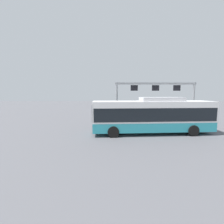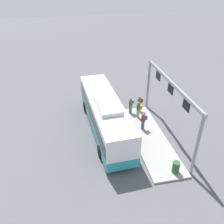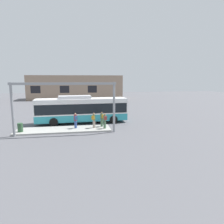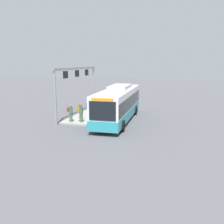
{
  "view_description": "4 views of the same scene",
  "coord_description": "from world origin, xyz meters",
  "views": [
    {
      "loc": [
        3.99,
        14.47,
        3.85
      ],
      "look_at": [
        3.82,
        -1.41,
        1.9
      ],
      "focal_mm": 24.67,
      "sensor_mm": 36.0,
      "label": 1
    },
    {
      "loc": [
        -17.48,
        3.01,
        12.87
      ],
      "look_at": [
        1.13,
        -0.88,
        1.14
      ],
      "focal_mm": 37.98,
      "sensor_mm": 36.0,
      "label": 2
    },
    {
      "loc": [
        -0.46,
        -25.13,
        5.46
      ],
      "look_at": [
        3.73,
        -0.7,
        1.4
      ],
      "focal_mm": 32.05,
      "sensor_mm": 36.0,
      "label": 3
    },
    {
      "loc": [
        23.65,
        6.53,
        5.8
      ],
      "look_at": [
        1.56,
        -0.16,
        1.18
      ],
      "focal_mm": 40.82,
      "sensor_mm": 36.0,
      "label": 4
    }
  ],
  "objects": [
    {
      "name": "person_waiting_near",
      "position": [
        2.36,
        -4.0,
        1.05
      ],
      "size": [
        0.41,
        0.57,
        1.67
      ],
      "rotation": [
        0.0,
        0.0,
        1.78
      ],
      "color": "#476B4C",
      "rests_on": "platform_curb"
    },
    {
      "name": "platform_curb",
      "position": [
        -2.05,
        -3.54,
        0.08
      ],
      "size": [
        10.0,
        2.8,
        0.16
      ],
      "primitive_type": "cube",
      "color": "#9E9E99",
      "rests_on": "ground"
    },
    {
      "name": "person_waiting_mid",
      "position": [
        1.21,
        -3.52,
        1.05
      ],
      "size": [
        0.53,
        0.61,
        1.67
      ],
      "rotation": [
        0.0,
        0.0,
        1.06
      ],
      "color": "gray",
      "rests_on": "platform_curb"
    },
    {
      "name": "person_boarding",
      "position": [
        2.16,
        -3.02,
        1.05
      ],
      "size": [
        0.53,
        0.61,
        1.67
      ],
      "rotation": [
        0.0,
        0.0,
        2.1
      ],
      "color": "#476B4C",
      "rests_on": "platform_curb"
    },
    {
      "name": "trash_bin",
      "position": [
        -6.35,
        -3.99,
        0.61
      ],
      "size": [
        0.52,
        0.52,
        0.9
      ],
      "primitive_type": "cylinder",
      "color": "#2D5133",
      "rests_on": "platform_curb"
    },
    {
      "name": "bus_main",
      "position": [
        -0.01,
        -0.0,
        1.81
      ],
      "size": [
        11.36,
        3.14,
        3.46
      ],
      "rotation": [
        0.0,
        0.0,
        0.05
      ],
      "color": "teal",
      "rests_on": "ground"
    },
    {
      "name": "platform_sign_gantry",
      "position": [
        -1.72,
        -5.08,
        3.8
      ],
      "size": [
        10.21,
        0.24,
        5.2
      ],
      "color": "gray",
      "rests_on": "ground"
    },
    {
      "name": "ground_plane",
      "position": [
        0.0,
        0.0,
        0.0
      ],
      "size": [
        120.0,
        120.0,
        0.0
      ],
      "primitive_type": "plane",
      "color": "#56565B"
    },
    {
      "name": "person_waiting_far",
      "position": [
        -0.78,
        -3.36,
        1.05
      ],
      "size": [
        0.44,
        0.58,
        1.67
      ],
      "rotation": [
        0.0,
        0.0,
        1.84
      ],
      "color": "#334C8C",
      "rests_on": "platform_curb"
    }
  ]
}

